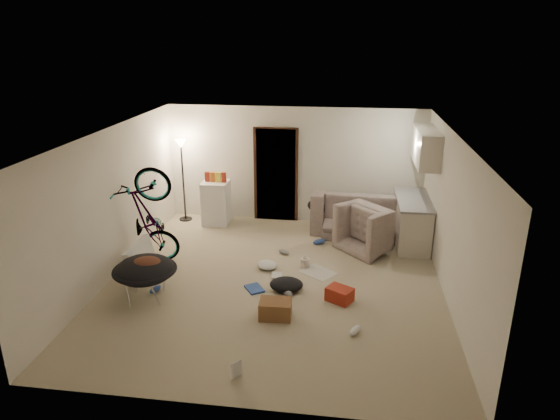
# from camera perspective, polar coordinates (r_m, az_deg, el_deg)

# --- Properties ---
(floor) EXTENTS (5.50, 6.00, 0.02)m
(floor) POSITION_cam_1_polar(r_m,az_deg,el_deg) (8.47, -0.64, -8.27)
(floor) COLOR #B4A88A
(floor) RESTS_ON ground
(ceiling) EXTENTS (5.50, 6.00, 0.02)m
(ceiling) POSITION_cam_1_polar(r_m,az_deg,el_deg) (7.62, -0.71, 8.71)
(ceiling) COLOR white
(ceiling) RESTS_ON wall_back
(wall_back) EXTENTS (5.50, 0.02, 2.50)m
(wall_back) POSITION_cam_1_polar(r_m,az_deg,el_deg) (10.81, 1.68, 5.17)
(wall_back) COLOR white
(wall_back) RESTS_ON floor
(wall_front) EXTENTS (5.50, 0.02, 2.50)m
(wall_front) POSITION_cam_1_polar(r_m,az_deg,el_deg) (5.28, -5.58, -11.35)
(wall_front) COLOR white
(wall_front) RESTS_ON floor
(wall_left) EXTENTS (0.02, 6.00, 2.50)m
(wall_left) POSITION_cam_1_polar(r_m,az_deg,el_deg) (8.78, -18.79, 0.62)
(wall_left) COLOR white
(wall_left) RESTS_ON floor
(wall_right) EXTENTS (0.02, 6.00, 2.50)m
(wall_right) POSITION_cam_1_polar(r_m,az_deg,el_deg) (8.05, 19.15, -1.13)
(wall_right) COLOR white
(wall_right) RESTS_ON floor
(doorway) EXTENTS (0.85, 0.10, 2.04)m
(doorway) POSITION_cam_1_polar(r_m,az_deg,el_deg) (10.88, -0.45, 4.02)
(doorway) COLOR black
(doorway) RESTS_ON floor
(door_trim) EXTENTS (0.97, 0.04, 2.10)m
(door_trim) POSITION_cam_1_polar(r_m,az_deg,el_deg) (10.85, -0.47, 3.98)
(door_trim) COLOR #341D12
(door_trim) RESTS_ON floor
(floor_lamp) EXTENTS (0.28, 0.28, 1.81)m
(floor_lamp) POSITION_cam_1_polar(r_m,az_deg,el_deg) (10.97, -11.14, 5.32)
(floor_lamp) COLOR black
(floor_lamp) RESTS_ON floor
(kitchen_counter) EXTENTS (0.60, 1.50, 0.88)m
(kitchen_counter) POSITION_cam_1_polar(r_m,az_deg,el_deg) (10.12, 14.81, -1.34)
(kitchen_counter) COLOR beige
(kitchen_counter) RESTS_ON floor
(counter_top) EXTENTS (0.64, 1.54, 0.04)m
(counter_top) POSITION_cam_1_polar(r_m,az_deg,el_deg) (9.97, 15.03, 1.12)
(counter_top) COLOR gray
(counter_top) RESTS_ON kitchen_counter
(kitchen_uppers) EXTENTS (0.38, 1.40, 0.65)m
(kitchen_uppers) POSITION_cam_1_polar(r_m,az_deg,el_deg) (9.72, 16.34, 6.96)
(kitchen_uppers) COLOR beige
(kitchen_uppers) RESTS_ON wall_right
(sofa) EXTENTS (2.28, 0.98, 0.65)m
(sofa) POSITION_cam_1_polar(r_m,az_deg,el_deg) (10.51, 9.81, -0.84)
(sofa) COLOR #3C443B
(sofa) RESTS_ON floor
(armchair) EXTENTS (1.34, 1.35, 0.66)m
(armchair) POSITION_cam_1_polar(r_m,az_deg,el_deg) (9.79, 10.83, -2.45)
(armchair) COLOR #3C443B
(armchair) RESTS_ON floor
(bicycle) EXTENTS (1.92, 0.94, 1.08)m
(bicycle) POSITION_cam_1_polar(r_m,az_deg,el_deg) (9.20, -14.59, -3.12)
(bicycle) COLOR black
(bicycle) RESTS_ON floor
(book_asset) EXTENTS (0.28, 0.27, 0.02)m
(book_asset) POSITION_cam_1_polar(r_m,az_deg,el_deg) (6.38, -5.62, -18.70)
(book_asset) COLOR #9E2817
(book_asset) RESTS_ON floor
(mini_fridge) EXTENTS (0.56, 0.56, 0.94)m
(mini_fridge) POSITION_cam_1_polar(r_m,az_deg,el_deg) (10.90, -7.30, 0.85)
(mini_fridge) COLOR white
(mini_fridge) RESTS_ON floor
(snack_box_0) EXTENTS (0.11, 0.08, 0.30)m
(snack_box_0) POSITION_cam_1_polar(r_m,az_deg,el_deg) (10.79, -8.29, 3.55)
(snack_box_0) COLOR #9E2817
(snack_box_0) RESTS_ON mini_fridge
(snack_box_1) EXTENTS (0.10, 0.08, 0.30)m
(snack_box_1) POSITION_cam_1_polar(r_m,az_deg,el_deg) (10.75, -7.68, 3.54)
(snack_box_1) COLOR #BF5E17
(snack_box_1) RESTS_ON mini_fridge
(snack_box_2) EXTENTS (0.10, 0.07, 0.30)m
(snack_box_2) POSITION_cam_1_polar(r_m,az_deg,el_deg) (10.72, -7.06, 3.52)
(snack_box_2) COLOR yellow
(snack_box_2) RESTS_ON mini_fridge
(snack_box_3) EXTENTS (0.11, 0.08, 0.30)m
(snack_box_3) POSITION_cam_1_polar(r_m,az_deg,el_deg) (10.69, -6.43, 3.50)
(snack_box_3) COLOR #9E2817
(snack_box_3) RESTS_ON mini_fridge
(saucer_chair) EXTENTS (0.98, 0.98, 0.70)m
(saucer_chair) POSITION_cam_1_polar(r_m,az_deg,el_deg) (8.05, -15.14, -7.20)
(saucer_chair) COLOR silver
(saucer_chair) RESTS_ON floor
(hoodie) EXTENTS (0.56, 0.50, 0.22)m
(hoodie) POSITION_cam_1_polar(r_m,az_deg,el_deg) (7.92, -15.02, -6.02)
(hoodie) COLOR #4B261A
(hoodie) RESTS_ON saucer_chair
(sofa_drape) EXTENTS (0.64, 0.56, 0.28)m
(sofa_drape) POSITION_cam_1_polar(r_m,az_deg,el_deg) (10.44, 4.66, 0.50)
(sofa_drape) COLOR black
(sofa_drape) RESTS_ON sofa
(tv_box) EXTENTS (0.23, 0.89, 0.60)m
(tv_box) POSITION_cam_1_polar(r_m,az_deg,el_deg) (8.88, -15.63, -5.50)
(tv_box) COLOR silver
(tv_box) RESTS_ON floor
(drink_case_a) EXTENTS (0.48, 0.35, 0.27)m
(drink_case_a) POSITION_cam_1_polar(r_m,az_deg,el_deg) (7.45, -0.54, -11.26)
(drink_case_a) COLOR brown
(drink_case_a) RESTS_ON floor
(drink_case_b) EXTENTS (0.47, 0.44, 0.22)m
(drink_case_b) POSITION_cam_1_polar(r_m,az_deg,el_deg) (7.92, 6.82, -9.56)
(drink_case_b) COLOR #9E2817
(drink_case_b) RESTS_ON floor
(juicer) EXTENTS (0.16, 0.16, 0.23)m
(juicer) POSITION_cam_1_polar(r_m,az_deg,el_deg) (8.93, 2.86, -5.98)
(juicer) COLOR beige
(juicer) RESTS_ON floor
(newspaper) EXTENTS (0.71, 0.68, 0.01)m
(newspaper) POSITION_cam_1_polar(r_m,az_deg,el_deg) (8.80, 4.35, -7.12)
(newspaper) COLOR beige
(newspaper) RESTS_ON floor
(book_blue) EXTENTS (0.38, 0.40, 0.03)m
(book_blue) POSITION_cam_1_polar(r_m,az_deg,el_deg) (8.23, -2.94, -8.97)
(book_blue) COLOR #2B4B9B
(book_blue) RESTS_ON floor
(book_white) EXTENTS (0.20, 0.25, 0.02)m
(book_white) POSITION_cam_1_polar(r_m,az_deg,el_deg) (8.65, -0.36, -7.48)
(book_white) COLOR silver
(book_white) RESTS_ON floor
(shoe_0) EXTENTS (0.30, 0.26, 0.11)m
(shoe_0) POSITION_cam_1_polar(r_m,az_deg,el_deg) (9.90, 4.51, -3.63)
(shoe_0) COLOR #2B4B9B
(shoe_0) RESTS_ON floor
(shoe_1) EXTENTS (0.26, 0.23, 0.09)m
(shoe_1) POSITION_cam_1_polar(r_m,az_deg,el_deg) (9.44, 0.45, -4.82)
(shoe_1) COLOR slate
(shoe_1) RESTS_ON floor
(shoe_2) EXTENTS (0.18, 0.28, 0.09)m
(shoe_2) POSITION_cam_1_polar(r_m,az_deg,el_deg) (8.39, -14.07, -8.78)
(shoe_2) COLOR #2B4B9B
(shoe_2) RESTS_ON floor
(shoe_3) EXTENTS (0.27, 0.27, 0.10)m
(shoe_3) POSITION_cam_1_polar(r_m,az_deg,el_deg) (8.05, 0.79, -9.39)
(shoe_3) COLOR slate
(shoe_3) RESTS_ON floor
(shoe_4) EXTENTS (0.22, 0.29, 0.10)m
(shoe_4) POSITION_cam_1_polar(r_m,az_deg,el_deg) (7.21, 8.58, -13.45)
(shoe_4) COLOR white
(shoe_4) RESTS_ON floor
(clothes_lump_a) EXTENTS (0.57, 0.49, 0.18)m
(clothes_lump_a) POSITION_cam_1_polar(r_m,az_deg,el_deg) (8.20, 0.73, -8.50)
(clothes_lump_a) COLOR black
(clothes_lump_a) RESTS_ON floor
(clothes_lump_c) EXTENTS (0.51, 0.50, 0.12)m
(clothes_lump_c) POSITION_cam_1_polar(r_m,az_deg,el_deg) (8.91, -1.50, -6.29)
(clothes_lump_c) COLOR silver
(clothes_lump_c) RESTS_ON floor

